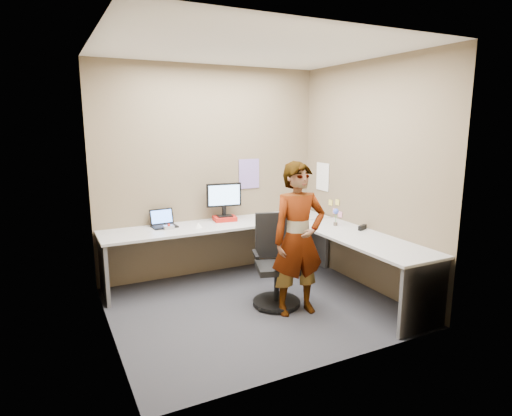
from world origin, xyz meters
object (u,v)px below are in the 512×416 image
office_chair (276,269)px  person (298,239)px  desk (273,241)px  monitor (224,197)px

office_chair → person: bearing=-52.9°
desk → person: person is taller
monitor → office_chair: monitor is taller
desk → monitor: 0.92m
monitor → office_chair: 1.30m
monitor → person: person is taller
desk → monitor: (-0.33, 0.73, 0.45)m
monitor → person: (0.24, -1.42, -0.24)m
person → monitor: bearing=106.0°
monitor → desk: bearing=-57.9°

